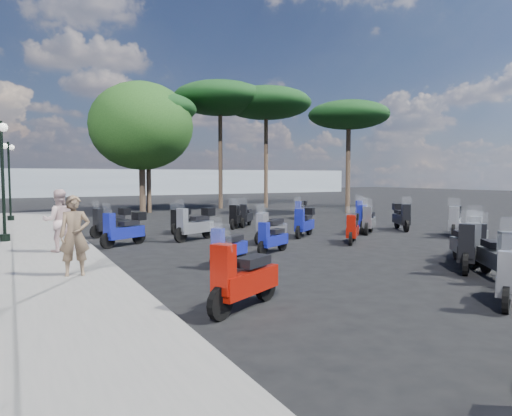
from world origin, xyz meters
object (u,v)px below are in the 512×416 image
scooter_15 (353,229)px  scooter_26 (455,222)px  scooter_25 (478,237)px  scooter_7 (509,280)px  scooter_19 (497,257)px  scooter_23 (301,210)px  scooter_17 (239,216)px  lamp_post_2 (9,176)px  scooter_8 (272,239)px  scooter_3 (124,230)px  scooter_31 (466,245)px  woman (75,235)px  scooter_16 (246,217)px  scooter_14 (473,244)px  scooter_11 (237,218)px  pine_3 (349,116)px  scooter_10 (195,225)px  pine_2 (148,109)px  pine_1 (266,104)px  pine_0 (220,99)px  scooter_29 (362,212)px  scooter_30 (271,228)px  scooter_20 (467,249)px  pedestrian_far (59,221)px  scooter_2 (228,248)px  scooter_22 (363,220)px  broadleaf_tree (141,126)px  scooter_9 (270,230)px  scooter_1 (243,280)px  scooter_21 (304,223)px  lamp_post_1 (3,173)px  scooter_4 (111,223)px  scooter_27 (401,217)px

scooter_15 → scooter_26: scooter_26 is taller
scooter_25 → scooter_26: 4.04m
scooter_7 → scooter_19: bearing=-80.9°
scooter_23 → scooter_17: bearing=74.8°
lamp_post_2 → scooter_8: size_ratio=2.68×
scooter_3 → scooter_31: (6.91, -7.12, -0.04)m
woman → scooter_16: 11.03m
scooter_16 → scooter_17: bearing=42.7°
scooter_14 → scooter_23: (2.89, 12.22, -0.01)m
scooter_7 → scooter_31: size_ratio=0.98×
scooter_7 → scooter_17: 13.07m
scooter_11 → pine_3: bearing=-113.7°
scooter_10 → pine_2: (1.83, 12.71, 5.71)m
lamp_post_2 → pine_1: bearing=33.0°
pine_2 → scooter_25: bearing=-77.6°
scooter_31 → pine_0: bearing=-61.1°
lamp_post_2 → scooter_29: bearing=-5.6°
scooter_11 → scooter_15: 5.87m
scooter_30 → scooter_20: bearing=170.3°
pedestrian_far → scooter_2: 4.89m
scooter_22 → pine_0: pine_0 is taller
scooter_14 → scooter_26: (3.94, 3.63, 0.08)m
scooter_23 → woman: bearing=89.0°
lamp_post_2 → scooter_26: lamp_post_2 is taller
scooter_2 → scooter_3: scooter_3 is taller
scooter_15 → scooter_26: bearing=-140.0°
scooter_16 → pine_0: size_ratio=0.15×
broadleaf_tree → scooter_9: bearing=-87.6°
scooter_9 → scooter_20: (1.89, -5.96, 0.06)m
scooter_1 → broadleaf_tree: size_ratio=0.22×
lamp_post_2 → scooter_21: (9.45, -10.48, -1.73)m
lamp_post_1 → scooter_10: bearing=-25.9°
scooter_4 → pine_2: pine_2 is taller
scooter_16 → scooter_20: scooter_20 is taller
scooter_10 → broadleaf_tree: size_ratio=0.22×
scooter_20 → scooter_27: size_ratio=0.98×
scooter_7 → scooter_20: size_ratio=0.92×
scooter_9 → pine_2: size_ratio=0.21×
scooter_17 → scooter_21: size_ratio=0.94×
scooter_3 → scooter_4: bearing=-29.5°
scooter_7 → scooter_14: size_ratio=1.05×
pine_2 → pedestrian_far: bearing=-114.1°
scooter_26 → scooter_29: 5.93m
scooter_21 → scooter_30: 1.63m
scooter_9 → scooter_11: size_ratio=1.17×
scooter_22 → pine_1: (3.75, 14.37, 6.79)m
scooter_25 → scooter_31: bearing=89.3°
scooter_23 → scooter_29: size_ratio=0.85×
scooter_1 → scooter_2: bearing=-50.0°
pine_1 → pine_2: bearing=-176.1°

